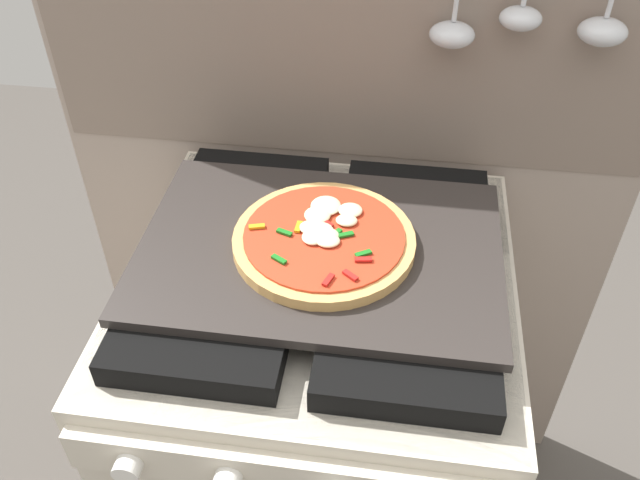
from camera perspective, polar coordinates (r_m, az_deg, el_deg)
kitchen_backsplash at (r=1.33m, az=2.17°, el=4.82°), size 1.10×0.09×1.55m
stove at (r=1.35m, az=-0.01°, el=-15.52°), size 0.60×0.64×0.90m
baking_tray at (r=1.00m, az=0.00°, el=-0.78°), size 0.54×0.38×0.02m
pizza_left at (r=0.99m, az=0.33°, el=0.01°), size 0.27×0.27×0.03m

